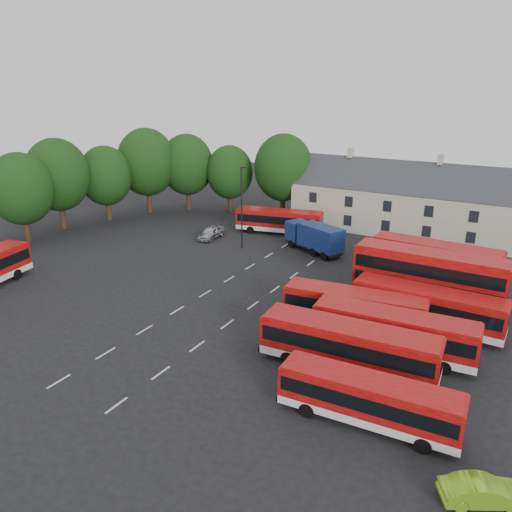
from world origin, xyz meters
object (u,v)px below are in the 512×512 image
Objects in this scene: bus_row_a at (369,397)px; box_truck at (315,237)px; lime_car at (483,491)px; silver_car at (211,233)px; lamppost at (242,206)px; bus_dd_south at (428,277)px.

box_truck reaches higher than bus_row_a.
lime_car is (6.28, -2.81, -1.07)m from bus_row_a.
bus_row_a is 2.65× the size of lime_car.
silver_car is (-27.34, 24.11, -0.96)m from bus_row_a.
lime_car is at bearing -26.98° from bus_row_a.
lamppost reaches higher than silver_car.
bus_row_a is 1.31× the size of box_truck.
bus_dd_south is at bearing -8.43° from box_truck.
bus_row_a is 32.01m from lamppost.
bus_dd_south is 16.45m from box_truck.
lamppost reaches higher than bus_row_a.
silver_car is 1.14× the size of lime_car.
box_truck reaches higher than lime_car.
bus_row_a is at bearing -45.89° from lamppost.
bus_dd_south is 27.82m from silver_car.
bus_dd_south is 1.58× the size of box_truck.
lime_car is (33.62, -26.92, -0.11)m from silver_car.
bus_dd_south reaches higher than bus_row_a.
lime_car is at bearing -30.61° from box_truck.
bus_row_a is at bearing -37.27° from box_truck.
bus_dd_south reaches higher than silver_car.
bus_dd_south reaches higher than lime_car.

